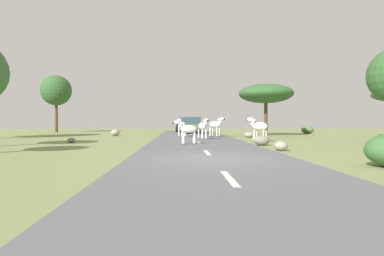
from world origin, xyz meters
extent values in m
plane|color=olive|center=(0.00, 0.00, 0.00)|extent=(90.00, 90.00, 0.00)
cube|color=#56595B|center=(-0.04, 0.00, 0.03)|extent=(6.00, 64.00, 0.05)
cube|color=silver|center=(-0.04, -4.00, 0.05)|extent=(0.16, 2.00, 0.01)
cube|color=silver|center=(-0.04, 2.00, 0.05)|extent=(0.16, 2.00, 0.01)
cube|color=silver|center=(-0.04, 8.00, 0.05)|extent=(0.16, 2.00, 0.01)
cube|color=silver|center=(-0.04, 14.00, 0.05)|extent=(0.16, 2.00, 0.01)
cube|color=silver|center=(-0.04, 20.00, 0.05)|extent=(0.16, 2.00, 0.01)
cube|color=silver|center=(-0.04, 26.00, 0.05)|extent=(0.16, 2.00, 0.01)
ellipsoid|color=silver|center=(0.46, 11.88, 0.99)|extent=(0.76, 1.14, 0.50)
cylinder|color=silver|center=(0.45, 11.50, 0.41)|extent=(0.14, 0.14, 0.72)
cylinder|color=#28231E|center=(0.45, 11.50, 0.07)|extent=(0.16, 0.16, 0.05)
cylinder|color=silver|center=(0.70, 11.59, 0.41)|extent=(0.14, 0.14, 0.72)
cylinder|color=#28231E|center=(0.70, 11.59, 0.07)|extent=(0.16, 0.16, 0.05)
cylinder|color=silver|center=(0.21, 12.16, 0.41)|extent=(0.14, 0.14, 0.72)
cylinder|color=#28231E|center=(0.21, 12.16, 0.07)|extent=(0.16, 0.16, 0.05)
cylinder|color=silver|center=(0.47, 12.25, 0.41)|extent=(0.14, 0.14, 0.72)
cylinder|color=#28231E|center=(0.47, 12.25, 0.07)|extent=(0.16, 0.16, 0.05)
cylinder|color=silver|center=(0.63, 11.40, 1.25)|extent=(0.31, 0.42, 0.43)
cube|color=black|center=(0.63, 11.40, 1.33)|extent=(0.15, 0.34, 0.29)
ellipsoid|color=silver|center=(0.71, 11.16, 1.40)|extent=(0.34, 0.50, 0.23)
ellipsoid|color=black|center=(0.77, 10.99, 1.39)|extent=(0.18, 0.20, 0.14)
cone|color=silver|center=(0.61, 11.25, 1.52)|extent=(0.11, 0.11, 0.14)
cone|color=silver|center=(0.74, 11.29, 1.52)|extent=(0.11, 0.11, 0.14)
cylinder|color=black|center=(0.28, 12.38, 0.89)|extent=(0.09, 0.15, 0.43)
ellipsoid|color=silver|center=(-0.66, 6.76, 0.90)|extent=(1.02, 0.56, 0.46)
cylinder|color=silver|center=(-1.00, 6.82, 0.38)|extent=(0.11, 0.11, 0.66)
cylinder|color=#28231E|center=(-1.00, 6.82, 0.07)|extent=(0.13, 0.13, 0.04)
cylinder|color=silver|center=(-0.95, 6.58, 0.38)|extent=(0.11, 0.11, 0.66)
cylinder|color=#28231E|center=(-0.95, 6.58, 0.07)|extent=(0.13, 0.13, 0.04)
cylinder|color=silver|center=(-0.38, 6.94, 0.38)|extent=(0.11, 0.11, 0.66)
cylinder|color=#28231E|center=(-0.38, 6.94, 0.07)|extent=(0.13, 0.13, 0.04)
cylinder|color=silver|center=(-0.33, 6.70, 0.38)|extent=(0.11, 0.11, 0.66)
cylinder|color=#28231E|center=(-0.33, 6.70, 0.07)|extent=(0.13, 0.13, 0.04)
cylinder|color=silver|center=(-1.12, 6.67, 1.14)|extent=(0.37, 0.24, 0.39)
cube|color=black|center=(-1.12, 6.67, 1.21)|extent=(0.32, 0.09, 0.27)
ellipsoid|color=silver|center=(-1.34, 6.63, 1.28)|extent=(0.45, 0.25, 0.21)
ellipsoid|color=black|center=(-1.51, 6.60, 1.26)|extent=(0.17, 0.15, 0.13)
cone|color=silver|center=(-1.25, 6.71, 1.38)|extent=(0.09, 0.09, 0.12)
cone|color=silver|center=(-1.23, 6.59, 1.38)|extent=(0.09, 0.09, 0.12)
cylinder|color=black|center=(-0.19, 6.85, 0.81)|extent=(0.14, 0.06, 0.39)
ellipsoid|color=silver|center=(1.74, 15.44, 1.06)|extent=(1.11, 1.16, 0.54)
cylinder|color=silver|center=(1.88, 15.06, 0.44)|extent=(0.16, 0.16, 0.78)
cylinder|color=#28231E|center=(1.88, 15.06, 0.08)|extent=(0.19, 0.19, 0.05)
cylinder|color=silver|center=(2.10, 15.26, 0.44)|extent=(0.16, 0.16, 0.78)
cylinder|color=#28231E|center=(2.10, 15.26, 0.08)|extent=(0.19, 0.19, 0.05)
cylinder|color=silver|center=(1.38, 15.62, 0.44)|extent=(0.16, 0.16, 0.78)
cylinder|color=#28231E|center=(1.38, 15.62, 0.08)|extent=(0.19, 0.19, 0.05)
cylinder|color=silver|center=(1.60, 15.82, 0.44)|extent=(0.16, 0.16, 0.78)
cylinder|color=#28231E|center=(1.60, 15.82, 0.08)|extent=(0.19, 0.19, 0.05)
cylinder|color=silver|center=(2.11, 15.03, 1.34)|extent=(0.43, 0.45, 0.46)
cube|color=black|center=(2.11, 15.03, 1.44)|extent=(0.28, 0.31, 0.32)
ellipsoid|color=silver|center=(2.29, 14.83, 1.51)|extent=(0.49, 0.51, 0.25)
ellipsoid|color=black|center=(2.42, 14.68, 1.50)|extent=(0.23, 0.23, 0.15)
cone|color=silver|center=(2.15, 14.87, 1.64)|extent=(0.13, 0.13, 0.15)
cone|color=silver|center=(2.26, 14.97, 1.64)|extent=(0.13, 0.13, 0.15)
cylinder|color=black|center=(1.36, 15.87, 0.96)|extent=(0.14, 0.15, 0.46)
ellipsoid|color=silver|center=(4.11, 9.69, 1.01)|extent=(1.09, 1.16, 0.54)
cylinder|color=silver|center=(3.97, 10.07, 0.39)|extent=(0.16, 0.16, 0.78)
cylinder|color=#28231E|center=(3.97, 10.07, 0.03)|extent=(0.19, 0.19, 0.05)
cylinder|color=silver|center=(3.76, 9.88, 0.39)|extent=(0.16, 0.16, 0.78)
cylinder|color=#28231E|center=(3.76, 9.88, 0.03)|extent=(0.19, 0.19, 0.05)
cylinder|color=silver|center=(4.47, 9.51, 0.39)|extent=(0.16, 0.16, 0.78)
cylinder|color=#28231E|center=(4.47, 9.51, 0.03)|extent=(0.19, 0.19, 0.05)
cylinder|color=silver|center=(4.25, 9.32, 0.39)|extent=(0.16, 0.16, 0.78)
cylinder|color=#28231E|center=(4.25, 9.32, 0.03)|extent=(0.19, 0.19, 0.05)
cylinder|color=silver|center=(3.75, 10.10, 1.28)|extent=(0.42, 0.44, 0.46)
cube|color=black|center=(3.75, 10.10, 1.38)|extent=(0.28, 0.31, 0.32)
ellipsoid|color=silver|center=(3.57, 10.31, 1.45)|extent=(0.48, 0.51, 0.25)
ellipsoid|color=black|center=(3.44, 10.46, 1.44)|extent=(0.22, 0.23, 0.15)
cone|color=silver|center=(3.71, 10.26, 1.58)|extent=(0.13, 0.13, 0.15)
cone|color=silver|center=(3.60, 10.16, 1.58)|extent=(0.13, 0.13, 0.15)
cylinder|color=black|center=(4.49, 9.26, 0.90)|extent=(0.14, 0.15, 0.46)
ellipsoid|color=silver|center=(-0.98, 15.16, 1.02)|extent=(0.81, 1.19, 0.52)
cylinder|color=silver|center=(-0.98, 15.55, 0.43)|extent=(0.14, 0.14, 0.75)
cylinder|color=#28231E|center=(-0.98, 15.55, 0.08)|extent=(0.16, 0.16, 0.05)
cylinder|color=silver|center=(-1.24, 15.44, 0.43)|extent=(0.14, 0.14, 0.75)
cylinder|color=#28231E|center=(-1.24, 15.44, 0.08)|extent=(0.16, 0.16, 0.05)
cylinder|color=silver|center=(-0.72, 14.87, 0.43)|extent=(0.14, 0.14, 0.75)
cylinder|color=#28231E|center=(-0.72, 14.87, 0.08)|extent=(0.16, 0.16, 0.05)
cylinder|color=silver|center=(-0.98, 14.77, 0.43)|extent=(0.14, 0.14, 0.75)
cylinder|color=#28231E|center=(-0.98, 14.77, 0.08)|extent=(0.16, 0.16, 0.05)
cylinder|color=silver|center=(-1.17, 15.65, 1.29)|extent=(0.33, 0.44, 0.44)
cube|color=black|center=(-1.17, 15.65, 1.38)|extent=(0.17, 0.35, 0.31)
ellipsoid|color=silver|center=(-1.26, 15.89, 1.46)|extent=(0.36, 0.52, 0.24)
ellipsoid|color=black|center=(-1.33, 16.07, 1.44)|extent=(0.19, 0.21, 0.14)
cone|color=silver|center=(-1.15, 15.81, 1.58)|extent=(0.12, 0.12, 0.14)
cone|color=silver|center=(-1.28, 15.76, 1.58)|extent=(0.12, 0.12, 0.14)
cylinder|color=black|center=(-0.78, 14.64, 0.92)|extent=(0.09, 0.16, 0.45)
cube|color=#476B38|center=(0.22, 22.99, 0.63)|extent=(1.88, 4.23, 0.80)
cube|color=#334751|center=(0.22, 23.19, 1.41)|extent=(1.68, 2.23, 0.76)
cube|color=black|center=(0.18, 20.83, 0.36)|extent=(1.71, 0.19, 0.24)
cylinder|color=black|center=(-0.70, 21.66, 0.39)|extent=(0.23, 0.68, 0.68)
cylinder|color=black|center=(1.10, 21.63, 0.39)|extent=(0.23, 0.68, 0.68)
cylinder|color=black|center=(-0.66, 24.36, 0.39)|extent=(0.23, 0.68, 0.68)
cylinder|color=black|center=(1.14, 24.33, 0.39)|extent=(0.23, 0.68, 0.68)
cube|color=black|center=(-0.52, 28.42, 0.63)|extent=(2.11, 4.32, 0.80)
cube|color=#334751|center=(-0.53, 28.22, 1.41)|extent=(1.80, 2.32, 0.76)
cube|color=black|center=(-0.36, 30.58, 0.36)|extent=(1.72, 0.29, 0.24)
cylinder|color=black|center=(0.48, 29.70, 0.39)|extent=(0.27, 0.69, 0.68)
cylinder|color=black|center=(-1.32, 29.84, 0.39)|extent=(0.27, 0.69, 0.68)
cylinder|color=black|center=(0.28, 27.01, 0.39)|extent=(0.27, 0.69, 0.68)
cylinder|color=black|center=(-1.52, 27.14, 0.39)|extent=(0.27, 0.69, 0.68)
cylinder|color=#4C3823|center=(-15.92, 27.84, 1.79)|extent=(0.34, 0.34, 3.57)
sphere|color=#2D5628|center=(-15.92, 27.84, 5.01)|extent=(3.59, 3.59, 3.59)
cylinder|color=#4C3823|center=(6.74, 18.02, 1.50)|extent=(0.32, 0.32, 3.00)
ellipsoid|color=#2D5628|center=(6.74, 18.02, 3.87)|extent=(4.96, 4.96, 1.74)
ellipsoid|color=#4C7038|center=(12.46, 22.55, 0.39)|extent=(1.29, 1.17, 0.78)
ellipsoid|color=gray|center=(3.36, 6.34, 0.28)|extent=(0.89, 0.72, 0.57)
ellipsoid|color=gray|center=(4.51, 14.86, 0.23)|extent=(0.79, 0.59, 0.45)
ellipsoid|color=gray|center=(-7.08, 18.40, 0.29)|extent=(0.81, 0.83, 0.58)
ellipsoid|color=gray|center=(-7.97, 9.15, 0.16)|extent=(0.48, 0.52, 0.31)
ellipsoid|color=gray|center=(3.45, 3.21, 0.22)|extent=(0.62, 0.63, 0.44)
camera|label=1|loc=(-1.17, -11.32, 1.37)|focal=30.19mm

